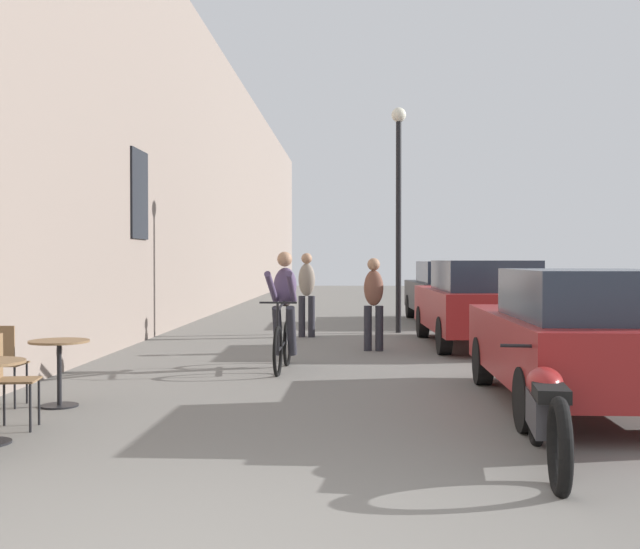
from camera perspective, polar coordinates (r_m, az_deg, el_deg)
The scene contains 12 objects.
building_facade_left at distance 18.45m, azimuth -11.35°, elevation 8.71°, with size 0.54×68.00×8.09m.
cafe_chair_near_toward_wall at distance 7.92m, azimuth -21.82°, elevation -6.78°, with size 0.43×0.43×0.89m.
cafe_table_mid at distance 8.93m, azimuth -18.52°, elevation -5.85°, with size 0.64×0.64×0.72m.
cafe_chair_mid_toward_street at distance 9.09m, azimuth -22.16°, elevation -5.78°, with size 0.39×0.39×0.89m.
cyclist_on_bicycle at distance 11.35m, azimuth -2.67°, elevation -2.86°, with size 0.52×1.76×1.74m.
pedestrian_near at distance 13.62m, azimuth 3.94°, elevation -1.78°, with size 0.35×0.26×1.62m.
pedestrian_mid at distance 16.00m, azimuth -0.98°, elevation -1.12°, with size 0.34×0.25×1.73m.
street_lamp at distance 17.13m, azimuth 5.77°, elevation 6.16°, with size 0.32×0.32×4.90m.
parked_car_nearest at distance 8.84m, azimuth 18.38°, elevation -4.28°, with size 1.82×4.21×1.49m.
parked_car_second at distance 14.66m, azimuth 11.52°, elevation -1.96°, with size 2.00×4.49×1.58m.
parked_car_third at distance 20.02m, azimuth 9.44°, elevation -1.18°, with size 1.98×4.43×1.55m.
parked_motorcycle at distance 6.39m, azimuth 16.23°, elevation -9.66°, with size 0.62×2.14×0.92m.
Camera 1 is at (0.91, -3.76, 1.59)m, focal length 43.78 mm.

